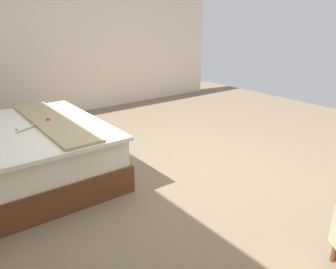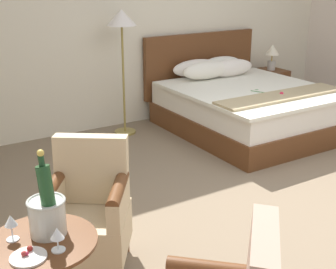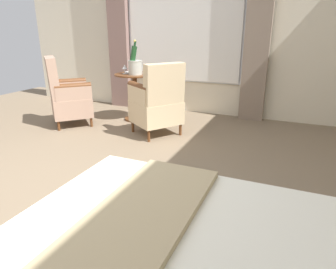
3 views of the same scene
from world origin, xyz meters
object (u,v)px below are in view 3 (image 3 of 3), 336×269
Objects in this scene: snack_plate at (131,72)px; armchair_facing_bed at (67,96)px; wine_glass_near_bucket at (143,66)px; champagne_bucket at (135,65)px; wine_glass_near_edge at (125,68)px; armchair_by_window at (158,102)px; side_table_round at (135,92)px.

snack_plate is 0.19× the size of armchair_facing_bed.
snack_plate is (0.02, -0.21, -0.10)m from wine_glass_near_bucket.
wine_glass_near_edge is at bearing -93.58° from champagne_bucket.
champagne_bucket is 3.31× the size of wine_glass_near_bucket.
armchair_by_window reaches higher than snack_plate.
champagne_bucket is 0.83m from armchair_by_window.
wine_glass_near_edge reaches higher than side_table_round.
armchair_by_window reaches higher than wine_glass_near_edge.
snack_plate is (-0.16, -0.17, -0.13)m from champagne_bucket.
wine_glass_near_bucket is 0.16× the size of armchair_by_window.
side_table_round is 1.45× the size of champagne_bucket.
champagne_bucket reaches higher than armchair_by_window.
armchair_facing_bed is at bearing -48.14° from wine_glass_near_edge.
champagne_bucket is 0.19m from wine_glass_near_edge.
wine_glass_near_edge is 0.71× the size of snack_plate.
armchair_facing_bed reaches higher than wine_glass_near_bucket.
side_table_round is at bearing 48.96° from snack_plate.
wine_glass_near_bucket is 1.12× the size of wine_glass_near_edge.
armchair_facing_bed is (0.74, -0.86, -0.39)m from wine_glass_near_bucket.
wine_glass_near_bucket is at bearing 127.58° from wine_glass_near_edge.
champagne_bucket is 0.50× the size of armchair_facing_bed.
wine_glass_near_bucket is at bearing 166.77° from champagne_bucket.
champagne_bucket reaches higher than wine_glass_near_bucket.
champagne_bucket is 3.71× the size of wine_glass_near_edge.
wine_glass_near_edge reaches higher than snack_plate.
armchair_by_window is at bearing 50.24° from snack_plate.
snack_plate is (-0.15, 0.02, -0.08)m from wine_glass_near_edge.
wine_glass_near_bucket reaches higher than wine_glass_near_edge.
wine_glass_near_bucket is at bearing 96.06° from snack_plate.
armchair_by_window is at bearing 50.50° from side_table_round.
armchair_facing_bed is at bearing -42.12° from snack_plate.
armchair_by_window is (0.45, 0.57, -0.41)m from champagne_bucket.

